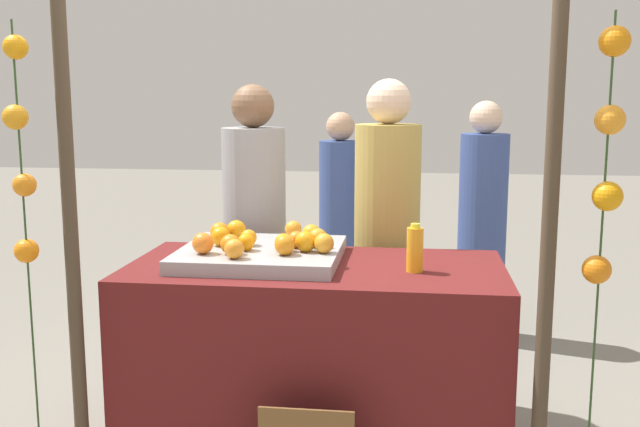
{
  "coord_description": "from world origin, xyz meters",
  "views": [
    {
      "loc": [
        0.41,
        -3.02,
        1.59
      ],
      "look_at": [
        0.0,
        0.15,
        1.07
      ],
      "focal_mm": 40.69,
      "sensor_mm": 36.0,
      "label": 1
    }
  ],
  "objects": [
    {
      "name": "stall_counter",
      "position": [
        0.0,
        0.0,
        0.43
      ],
      "size": [
        1.62,
        0.79,
        0.87
      ],
      "primitive_type": "cube",
      "color": "#5B1919",
      "rests_on": "ground_plane"
    },
    {
      "name": "orange_tray",
      "position": [
        -0.25,
        0.04,
        0.9
      ],
      "size": [
        0.7,
        0.65,
        0.06
      ],
      "primitive_type": "cube",
      "color": "#9EA0A5",
      "rests_on": "stall_counter"
    },
    {
      "name": "orange_0",
      "position": [
        -0.43,
        0.05,
        0.97
      ],
      "size": [
        0.09,
        0.09,
        0.09
      ],
      "primitive_type": "sphere",
      "color": "orange",
      "rests_on": "orange_tray"
    },
    {
      "name": "orange_1",
      "position": [
        -0.13,
        -0.02,
        0.97
      ],
      "size": [
        0.08,
        0.08,
        0.08
      ],
      "primitive_type": "sphere",
      "color": "orange",
      "rests_on": "orange_tray"
    },
    {
      "name": "orange_2",
      "position": [
        0.0,
        0.07,
        0.97
      ],
      "size": [
        0.09,
        0.09,
        0.09
      ],
      "primitive_type": "sphere",
      "color": "orange",
      "rests_on": "orange_tray"
    },
    {
      "name": "orange_3",
      "position": [
        -0.04,
        0.18,
        0.97
      ],
      "size": [
        0.08,
        0.08,
        0.08
      ],
      "primitive_type": "sphere",
      "color": "orange",
      "rests_on": "orange_tray"
    },
    {
      "name": "orange_4",
      "position": [
        -0.4,
        0.21,
        0.97
      ],
      "size": [
        0.09,
        0.09,
        0.09
      ],
      "primitive_type": "sphere",
      "color": "orange",
      "rests_on": "orange_tray"
    },
    {
      "name": "orange_5",
      "position": [
        -0.46,
        0.15,
        0.97
      ],
      "size": [
        0.09,
        0.09,
        0.09
      ],
      "primitive_type": "sphere",
      "color": "orange",
      "rests_on": "orange_tray"
    },
    {
      "name": "orange_6",
      "position": [
        -0.35,
        -0.11,
        0.97
      ],
      "size": [
        0.09,
        0.09,
        0.09
      ],
      "primitive_type": "sphere",
      "color": "orange",
      "rests_on": "orange_tray"
    },
    {
      "name": "orange_7",
      "position": [
        0.04,
        -0.03,
        0.97
      ],
      "size": [
        0.09,
        0.09,
        0.09
      ],
      "primitive_type": "sphere",
      "color": "orange",
      "rests_on": "orange_tray"
    },
    {
      "name": "orange_8",
      "position": [
        -0.31,
        -0.19,
        0.97
      ],
      "size": [
        0.08,
        0.08,
        0.08
      ],
      "primitive_type": "sphere",
      "color": "orange",
      "rests_on": "orange_tray"
    },
    {
      "name": "orange_9",
      "position": [
        -0.12,
        -0.09,
        0.97
      ],
      "size": [
        0.09,
        0.09,
        0.09
      ],
      "primitive_type": "sphere",
      "color": "orange",
      "rests_on": "orange_tray"
    },
    {
      "name": "orange_10",
      "position": [
        -0.46,
        -0.11,
        0.97
      ],
      "size": [
        0.09,
        0.09,
        0.09
      ],
      "primitive_type": "sphere",
      "color": "orange",
      "rests_on": "orange_tray"
    },
    {
      "name": "orange_11",
      "position": [
        -0.04,
        -0.02,
        0.97
      ],
      "size": [
        0.09,
        0.09,
        0.09
      ],
      "primitive_type": "sphere",
      "color": "orange",
      "rests_on": "orange_tray"
    },
    {
      "name": "orange_12",
      "position": [
        -0.31,
        0.08,
        0.97
      ],
      "size": [
        0.07,
        0.07,
        0.07
      ],
      "primitive_type": "sphere",
      "color": "orange",
      "rests_on": "orange_tray"
    },
    {
      "name": "orange_13",
      "position": [
        -0.09,
        0.06,
        0.97
      ],
      "size": [
        0.07,
        0.07,
        0.07
      ],
      "primitive_type": "sphere",
      "color": "orange",
      "rests_on": "orange_tray"
    },
    {
      "name": "orange_14",
      "position": [
        -0.3,
        -0.03,
        0.97
      ],
      "size": [
        0.07,
        0.07,
        0.07
      ],
      "primitive_type": "sphere",
      "color": "orange",
      "rests_on": "orange_tray"
    },
    {
      "name": "orange_15",
      "position": [
        -0.15,
        0.29,
        0.97
      ],
      "size": [
        0.08,
        0.08,
        0.08
      ],
      "primitive_type": "sphere",
      "color": "orange",
      "rests_on": "orange_tray"
    },
    {
      "name": "juice_bottle",
      "position": [
        0.42,
        -0.07,
        0.96
      ],
      "size": [
        0.07,
        0.07,
        0.2
      ],
      "color": "#F5A61F",
      "rests_on": "stall_counter"
    },
    {
      "name": "vendor_left",
      "position": [
        -0.42,
        0.66,
        0.77
      ],
      "size": [
        0.33,
        0.33,
        1.65
      ],
      "color": "#99999E",
      "rests_on": "ground_plane"
    },
    {
      "name": "vendor_right",
      "position": [
        0.28,
        0.65,
        0.78
      ],
      "size": [
        0.34,
        0.34,
        1.67
      ],
      "color": "tan",
      "rests_on": "ground_plane"
    },
    {
      "name": "crowd_person_0",
      "position": [
        0.86,
        1.73,
        0.73
      ],
      "size": [
        0.31,
        0.31,
        1.56
      ],
      "color": "#384C8C",
      "rests_on": "ground_plane"
    },
    {
      "name": "crowd_person_1",
      "position": [
        -0.1,
        2.0,
        0.69
      ],
      "size": [
        0.3,
        0.3,
        1.48
      ],
      "color": "#384C8C",
      "rests_on": "ground_plane"
    },
    {
      "name": "canopy_post_left",
      "position": [
        -0.89,
        -0.44,
        1.06
      ],
      "size": [
        0.06,
        0.06,
        2.11
      ],
      "primitive_type": "cylinder",
      "color": "#473828",
      "rests_on": "ground_plane"
    },
    {
      "name": "canopy_post_right",
      "position": [
        0.89,
        -0.44,
        1.06
      ],
      "size": [
        0.06,
        0.06,
        2.11
      ],
      "primitive_type": "cylinder",
      "color": "#473828",
      "rests_on": "ground_plane"
    },
    {
      "name": "garland_strand_left",
      "position": [
        -1.06,
        -0.45,
        1.37
      ],
      "size": [
        0.11,
        0.11,
        1.87
      ],
      "color": "#2D4C23",
      "rests_on": "ground_plane"
    },
    {
      "name": "garland_strand_right",
      "position": [
        1.06,
        -0.48,
        1.38
      ],
      "size": [
        0.12,
        0.12,
        1.87
      ],
      "color": "#2D4C23",
      "rests_on": "ground_plane"
    }
  ]
}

